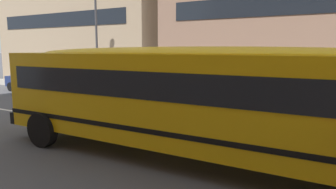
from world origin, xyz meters
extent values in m
plane|color=#4C4C4F|center=(0.00, 0.00, 0.00)|extent=(400.00, 400.00, 0.00)
cube|color=gray|center=(0.00, 7.48, 0.01)|extent=(120.00, 3.00, 0.01)
cube|color=silver|center=(0.00, 0.00, 0.00)|extent=(110.00, 0.16, 0.01)
cube|color=yellow|center=(1.55, -1.47, 1.61)|extent=(11.05, 2.58, 2.21)
cube|color=black|center=(-4.05, -1.51, 0.68)|extent=(0.22, 2.51, 0.36)
cube|color=black|center=(1.55, -1.47, 2.00)|extent=(10.39, 2.62, 0.64)
cube|color=black|center=(1.55, -1.47, 0.95)|extent=(11.07, 2.61, 0.12)
ellipsoid|color=yellow|center=(1.55, -1.47, 2.71)|extent=(10.61, 2.38, 0.36)
cylinder|color=black|center=(-2.65, -0.24, 0.50)|extent=(1.01, 0.29, 1.00)
cylinder|color=black|center=(-2.64, -2.75, 0.50)|extent=(1.01, 0.29, 1.00)
cube|color=navy|center=(-13.45, 4.96, 0.65)|extent=(3.91, 1.72, 0.70)
cube|color=black|center=(-13.60, 4.96, 1.32)|extent=(2.21, 1.57, 0.64)
cylinder|color=black|center=(-12.14, 5.80, 0.30)|extent=(0.60, 0.18, 0.60)
cylinder|color=black|center=(-12.15, 4.10, 0.30)|extent=(0.60, 0.18, 0.60)
cylinder|color=black|center=(-14.74, 5.81, 0.30)|extent=(0.60, 0.18, 0.60)
cylinder|color=black|center=(-14.75, 4.11, 0.30)|extent=(0.60, 0.18, 0.60)
cylinder|color=#38383D|center=(-9.36, 6.78, 3.25)|extent=(0.14, 0.14, 6.50)
cube|color=black|center=(-15.40, 8.96, 1.92)|extent=(13.54, 0.04, 1.10)
cube|color=black|center=(-15.40, 8.96, 5.12)|extent=(13.54, 0.04, 1.10)
cube|color=black|center=(2.49, 8.96, 1.92)|extent=(14.37, 0.04, 1.10)
cube|color=black|center=(2.49, 8.96, 5.12)|extent=(14.37, 0.04, 1.10)
camera|label=1|loc=(4.98, -8.48, 2.83)|focal=33.32mm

